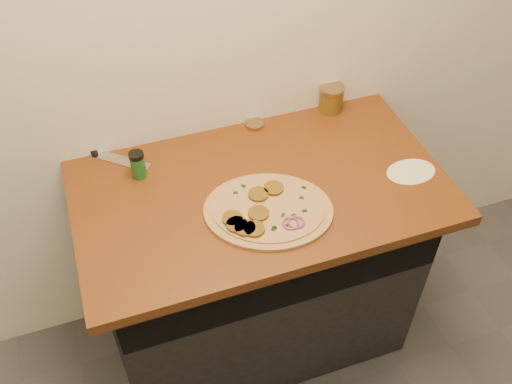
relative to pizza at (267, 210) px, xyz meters
name	(u,v)px	position (x,y,z in m)	size (l,w,h in m)	color
cabinet	(257,268)	(0.02, 0.15, -0.48)	(1.10, 0.60, 0.86)	black
countertop	(261,190)	(0.02, 0.12, -0.03)	(1.20, 0.70, 0.04)	brown
pizza	(267,210)	(0.00, 0.00, 0.00)	(0.50, 0.50, 0.03)	tan
chefs_knife	(100,154)	(-0.45, 0.44, 0.00)	(0.26, 0.23, 0.02)	#B7BAC1
mason_jar_lid	(254,124)	(0.10, 0.42, 0.00)	(0.07, 0.07, 0.01)	#9E815C
salsa_jar	(331,98)	(0.40, 0.42, 0.04)	(0.09, 0.09, 0.10)	#962B0F
spice_shaker	(138,165)	(-0.34, 0.29, 0.04)	(0.05, 0.05, 0.10)	#1D5C25
flour_spill	(411,172)	(0.51, 0.02, -0.01)	(0.17, 0.17, 0.00)	silver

